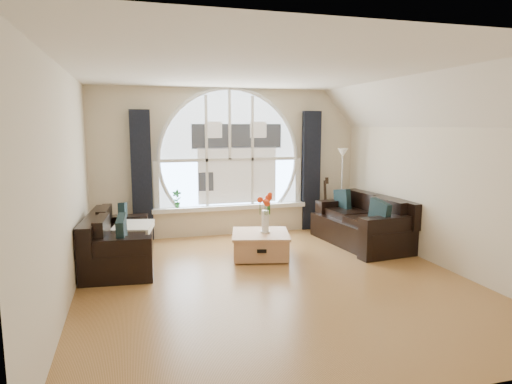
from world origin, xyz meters
The scene contains 21 objects.
ground centered at (0.00, 0.00, 0.00)m, with size 5.00×5.50×0.01m, color brown.
ceiling centered at (0.00, 0.00, 2.70)m, with size 5.00×5.50×0.01m, color silver.
wall_back centered at (0.00, 2.75, 1.35)m, with size 5.00×0.01×2.70m, color beige.
wall_front centered at (0.00, -2.75, 1.35)m, with size 5.00×0.01×2.70m, color beige.
wall_left centered at (-2.50, 0.00, 1.35)m, with size 0.01×5.50×2.70m, color beige.
wall_right centered at (2.50, 0.00, 1.35)m, with size 0.01×5.50×2.70m, color beige.
attic_slope centered at (2.20, 0.00, 2.35)m, with size 0.92×5.50×0.72m, color silver.
arched_window centered at (0.00, 2.72, 1.62)m, with size 2.60×0.06×2.15m, color silver.
window_sill centered at (0.00, 2.65, 0.51)m, with size 2.90×0.22×0.08m, color white.
window_frame centered at (0.00, 2.69, 1.62)m, with size 2.76×0.08×2.15m, color white.
neighbor_house centered at (0.15, 2.71, 1.50)m, with size 1.70×0.02×1.50m, color silver.
curtain_left centered at (-1.60, 2.63, 1.15)m, with size 0.35×0.12×2.30m, color black.
curtain_right centered at (1.60, 2.63, 1.15)m, with size 0.35×0.12×2.30m, color black.
sofa_left centered at (-1.98, 1.20, 0.40)m, with size 0.86×1.73×0.77m, color black.
sofa_right centered at (1.99, 1.31, 0.40)m, with size 0.94×1.87×0.83m, color black.
coffee_chest centered at (0.12, 1.06, 0.21)m, with size 0.86×0.86×0.42m, color tan.
throw_blanket centered at (-1.78, 1.44, 0.50)m, with size 0.55×0.55×0.10m, color silver.
vase_flowers centered at (0.19, 1.06, 0.77)m, with size 0.24×0.24×0.70m, color white.
floor_lamp centered at (2.09, 2.27, 0.80)m, with size 0.24×0.24×1.60m, color #B2B2B2.
guitar centered at (1.76, 2.35, 0.53)m, with size 0.36×0.24×1.06m, color brown.
potted_plant centered at (-1.00, 2.65, 0.71)m, with size 0.17×0.12×0.33m, color #1E6023.
Camera 1 is at (-1.77, -5.38, 2.03)m, focal length 31.26 mm.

